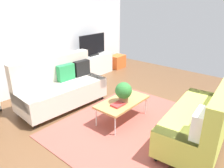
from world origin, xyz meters
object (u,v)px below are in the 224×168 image
at_px(coffee_table, 122,102).
at_px(storage_trunk, 117,62).
at_px(potted_plant, 124,91).
at_px(table_book_0, 118,105).
at_px(tv_console, 93,65).
at_px(vase_0, 77,56).
at_px(bottle_0, 83,55).
at_px(tv, 93,45).
at_px(couch_beige, 61,87).
at_px(couch_green, 203,119).

height_order(coffee_table, storage_trunk, storage_trunk).
bearing_deg(potted_plant, table_book_0, -178.31).
bearing_deg(tv_console, vase_0, 175.07).
bearing_deg(table_book_0, coffee_table, 13.74).
bearing_deg(bottle_0, tv, 2.78).
xyz_separation_m(coffee_table, tv_console, (1.56, 2.38, -0.07)).
height_order(tv_console, table_book_0, tv_console).
xyz_separation_m(couch_beige, coffee_table, (0.38, -1.42, -0.05)).
distance_m(potted_plant, table_book_0, 0.27).
height_order(storage_trunk, potted_plant, potted_plant).
bearing_deg(bottle_0, vase_0, 151.84).
relative_size(table_book_0, bottle_0, 1.54).
relative_size(couch_beige, couch_green, 0.99).
distance_m(couch_beige, table_book_0, 1.48).
bearing_deg(table_book_0, couch_beige, 96.68).
distance_m(storage_trunk, table_book_0, 3.70).
height_order(couch_green, table_book_0, couch_green).
distance_m(couch_beige, tv, 2.21).
xyz_separation_m(tv_console, potted_plant, (-1.59, -2.43, 0.32)).
distance_m(coffee_table, storage_trunk, 3.51).
bearing_deg(vase_0, coffee_table, -111.91).
bearing_deg(tv, vase_0, 173.12).
bearing_deg(storage_trunk, vase_0, 174.90).
bearing_deg(potted_plant, tv, 56.54).
height_order(tv_console, vase_0, vase_0).
bearing_deg(couch_green, tv, 66.14).
xyz_separation_m(couch_green, vase_0, (0.68, 3.85, 0.27)).
height_order(vase_0, bottle_0, bottle_0).
bearing_deg(tv, table_book_0, -126.19).
relative_size(couch_green, tv_console, 1.41).
xyz_separation_m(coffee_table, tv, (1.56, 2.36, 0.56)).
relative_size(potted_plant, table_book_0, 1.67).
xyz_separation_m(couch_beige, table_book_0, (0.17, -1.47, -0.01)).
height_order(table_book_0, vase_0, vase_0).
height_order(potted_plant, bottle_0, potted_plant).
bearing_deg(tv, couch_green, -108.49).
distance_m(tv_console, vase_0, 0.70).
bearing_deg(vase_0, potted_plant, -112.20).
height_order(coffee_table, tv_console, tv_console).
bearing_deg(couch_green, vase_0, 74.55).
bearing_deg(tv, storage_trunk, -4.16).
height_order(tv, table_book_0, tv).
distance_m(tv, vase_0, 0.63).
xyz_separation_m(storage_trunk, potted_plant, (-2.69, -2.33, 0.42)).
bearing_deg(storage_trunk, table_book_0, -140.85).
bearing_deg(vase_0, bottle_0, -28.16).
bearing_deg(vase_0, tv_console, -4.93).
bearing_deg(bottle_0, table_book_0, -119.48).
bearing_deg(bottle_0, couch_beige, -148.87).
bearing_deg(couch_green, coffee_table, 96.29).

